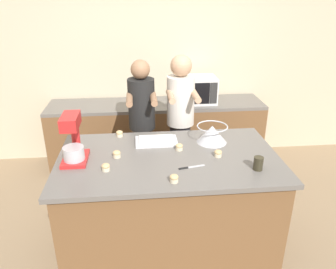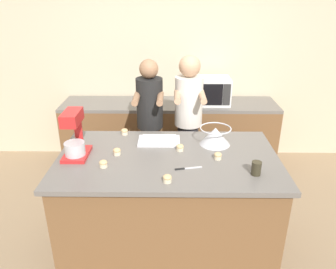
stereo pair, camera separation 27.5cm
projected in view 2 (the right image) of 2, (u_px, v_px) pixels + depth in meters
The scene contains 18 objects.
ground_plane at pixel (168, 242), 3.16m from camera, with size 16.00×16.00×0.00m, color #937A5B.
back_wall at pixel (170, 62), 4.41m from camera, with size 10.00×0.06×2.70m.
island_counter at pixel (168, 202), 2.97m from camera, with size 1.87×1.09×0.94m.
back_counter at pixel (169, 134), 4.45m from camera, with size 2.80×0.60×0.88m.
person_left at pixel (150, 127), 3.57m from camera, with size 0.30×0.48×1.60m.
person_right at pixel (188, 125), 3.55m from camera, with size 0.31×0.49×1.64m.
stand_mixer at pixel (75, 137), 2.72m from camera, with size 0.20×0.30×0.40m.
mixing_bowl at pixel (215, 135), 2.97m from camera, with size 0.29×0.29×0.16m.
baking_tray at pixel (159, 140), 3.03m from camera, with size 0.38×0.23×0.04m.
microwave_oven at pixel (212, 91), 4.20m from camera, with size 0.46×0.37×0.34m.
drinking_glass at pixel (256, 168), 2.49m from camera, with size 0.08×0.08×0.11m.
knife at pixel (187, 168), 2.59m from camera, with size 0.22×0.06×0.01m.
cupcake_0 at pixel (117, 151), 2.80m from camera, with size 0.07×0.07×0.06m.
cupcake_1 at pixel (103, 164), 2.60m from camera, with size 0.07×0.07×0.06m.
cupcake_2 at pixel (125, 132), 3.19m from camera, with size 0.07×0.07×0.06m.
cupcake_3 at pixel (180, 147), 2.87m from camera, with size 0.07×0.07×0.06m.
cupcake_4 at pixel (168, 178), 2.40m from camera, with size 0.07×0.07×0.06m.
cupcake_5 at pixel (218, 156), 2.72m from camera, with size 0.07×0.07×0.06m.
Camera 2 is at (0.03, -2.47, 2.23)m, focal length 35.00 mm.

